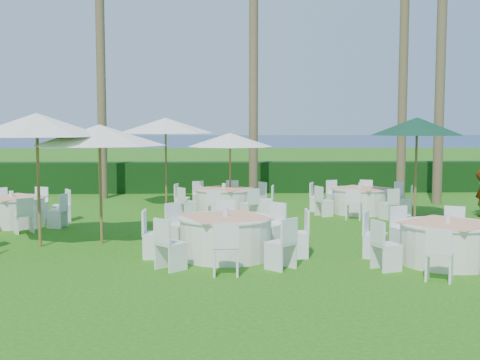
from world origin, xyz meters
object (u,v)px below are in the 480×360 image
object	(u,v)px
umbrella_a	(37,125)
umbrella_c	(166,126)
umbrella_green	(417,126)
banquet_table_c	(447,242)
banquet_table_f	(360,200)
umbrella_d	(230,140)
banquet_table_b	(226,236)
umbrella_b	(100,135)
banquet_table_d	(12,211)
banquet_table_e	(224,200)

from	to	relation	value
umbrella_a	umbrella_c	bearing A→B (deg)	71.09
umbrella_a	umbrella_green	xyz separation A→B (m)	(9.41, 3.32, -0.04)
banquet_table_c	umbrella_green	xyz separation A→B (m)	(1.15, 5.31, 2.20)
banquet_table_f	umbrella_d	distance (m)	4.35
banquet_table_b	umbrella_a	size ratio (longest dim) A/B	1.10
banquet_table_c	umbrella_d	world-z (taller)	umbrella_d
umbrella_a	umbrella_b	world-z (taller)	umbrella_a
umbrella_green	banquet_table_c	bearing A→B (deg)	-102.23
umbrella_c	umbrella_green	bearing A→B (deg)	-23.76
umbrella_b	banquet_table_c	bearing A→B (deg)	-18.10
banquet_table_b	umbrella_c	world-z (taller)	umbrella_c
banquet_table_c	umbrella_green	size ratio (longest dim) A/B	1.09
banquet_table_b	umbrella_c	xyz separation A→B (m)	(-1.82, 7.72, 2.21)
banquet_table_b	banquet_table_f	distance (m)	7.28
umbrella_d	banquet_table_b	bearing A→B (deg)	-92.12
umbrella_a	umbrella_green	distance (m)	9.98
banquet_table_f	umbrella_c	distance (m)	6.62
banquet_table_f	umbrella_b	distance (m)	8.47
umbrella_c	banquet_table_d	bearing A→B (deg)	-135.81
umbrella_a	umbrella_d	size ratio (longest dim) A/B	1.16
banquet_table_b	banquet_table_d	size ratio (longest dim) A/B	1.09
umbrella_b	banquet_table_e	bearing A→B (deg)	58.28
umbrella_b	umbrella_d	bearing A→B (deg)	58.97
banquet_table_e	banquet_table_b	bearing A→B (deg)	-90.41
banquet_table_f	umbrella_b	xyz separation A→B (m)	(-6.92, -4.44, 2.03)
banquet_table_b	banquet_table_c	xyz separation A→B (m)	(4.22, -0.75, -0.02)
umbrella_d	banquet_table_f	bearing A→B (deg)	-8.07
banquet_table_e	umbrella_d	world-z (taller)	umbrella_d
banquet_table_d	umbrella_d	xyz separation A→B (m)	(5.83, 2.46, 1.80)
umbrella_d	umbrella_c	bearing A→B (deg)	149.87
umbrella_green	banquet_table_e	bearing A→B (deg)	164.13
banquet_table_c	umbrella_a	xyz separation A→B (m)	(-8.26, 1.99, 2.23)
banquet_table_e	umbrella_b	world-z (taller)	umbrella_b
banquet_table_b	banquet_table_d	world-z (taller)	banquet_table_b
banquet_table_f	umbrella_a	xyz separation A→B (m)	(-8.20, -4.73, 2.25)
banquet_table_b	banquet_table_c	bearing A→B (deg)	-10.07
umbrella_c	umbrella_d	bearing A→B (deg)	-30.13
banquet_table_c	umbrella_a	world-z (taller)	umbrella_a
banquet_table_e	umbrella_d	xyz separation A→B (m)	(0.20, 0.45, 1.81)
banquet_table_e	umbrella_a	size ratio (longest dim) A/B	1.00
umbrella_b	umbrella_c	size ratio (longest dim) A/B	0.94
banquet_table_e	umbrella_d	bearing A→B (deg)	66.44
banquet_table_c	banquet_table_e	xyz separation A→B (m)	(-4.17, 6.82, -0.02)
banquet_table_d	banquet_table_f	distance (m)	9.93
umbrella_b	umbrella_d	world-z (taller)	umbrella_b
banquet_table_b	banquet_table_e	size ratio (longest dim) A/B	1.10
banquet_table_f	umbrella_d	world-z (taller)	umbrella_d
umbrella_a	umbrella_green	world-z (taller)	umbrella_a
banquet_table_f	umbrella_c	xyz separation A→B (m)	(-5.98, 1.75, 2.24)
banquet_table_b	umbrella_b	bearing A→B (deg)	150.99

